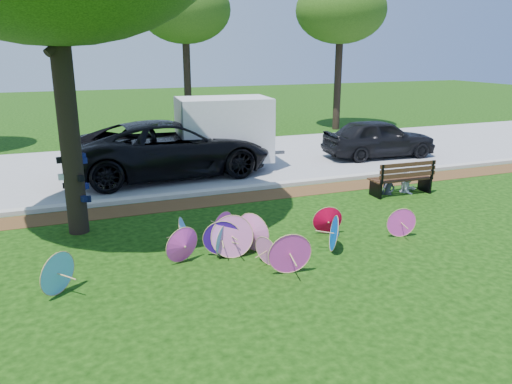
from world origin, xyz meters
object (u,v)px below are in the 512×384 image
black_van (171,149)px  person_right (410,170)px  dark_pickup (379,138)px  cargo_trailer (224,129)px  parasol_pile (245,239)px  park_bench (400,177)px  person_left (389,177)px

black_van → person_right: size_ratio=4.97×
black_van → dark_pickup: bearing=-93.1°
black_van → dark_pickup: black_van is taller
dark_pickup → cargo_trailer: bearing=91.1°
parasol_pile → cargo_trailer: bearing=75.3°
black_van → person_right: 7.43m
cargo_trailer → parasol_pile: bearing=-99.6°
black_van → park_bench: size_ratio=3.48×
person_left → person_right: (0.70, 0.00, 0.13)m
cargo_trailer → park_bench: 6.13m
dark_pickup → person_right: dark_pickup is taller
dark_pickup → park_bench: size_ratio=2.31×
parasol_pile → dark_pickup: 10.70m
black_van → cargo_trailer: size_ratio=2.12×
park_bench → cargo_trailer: bearing=129.2°
parasol_pile → dark_pickup: dark_pickup is taller
dark_pickup → person_right: size_ratio=3.29×
person_right → dark_pickup: bearing=49.2°
parasol_pile → cargo_trailer: cargo_trailer is taller
parasol_pile → black_van: 7.09m
black_van → parasol_pile: bearing=176.5°
cargo_trailer → person_left: bearing=-49.7°
cargo_trailer → person_right: size_ratio=2.34×
cargo_trailer → person_right: bearing=-44.4°
park_bench → person_left: size_ratio=1.78×
cargo_trailer → person_left: 5.88m
park_bench → black_van: bearing=143.2°
person_left → dark_pickup: bearing=79.5°
parasol_pile → park_bench: size_ratio=4.19×
park_bench → person_right: 0.39m
parasol_pile → park_bench: 6.24m
black_van → cargo_trailer: (1.92, 0.35, 0.47)m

